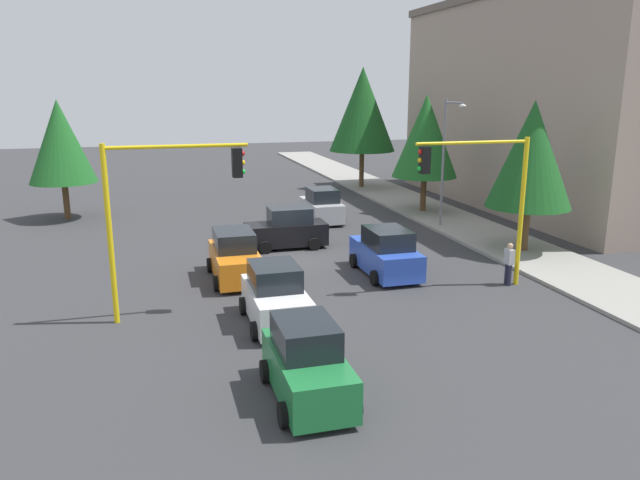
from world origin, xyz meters
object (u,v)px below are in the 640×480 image
(car_green, at_px, (307,364))
(tree_roadside_mid, at_px, (426,136))
(car_black, at_px, (287,230))
(car_blue, at_px, (386,253))
(tree_roadside_near, at_px, (531,155))
(traffic_signal_near_left, at_px, (482,184))
(street_lamp_curbside, at_px, (447,150))
(traffic_signal_near_right, at_px, (165,196))
(tree_opposite_side, at_px, (60,142))
(car_silver, at_px, (322,206))
(car_white, at_px, (276,297))
(tree_roadside_far, at_px, (363,109))
(pedestrian_crossing, at_px, (509,263))
(car_orange, at_px, (235,257))

(car_green, bearing_deg, tree_roadside_mid, 148.28)
(car_black, bearing_deg, car_blue, 28.87)
(tree_roadside_near, relative_size, car_blue, 1.70)
(traffic_signal_near_left, height_order, car_blue, traffic_signal_near_left)
(street_lamp_curbside, height_order, car_black, street_lamp_curbside)
(traffic_signal_near_right, relative_size, tree_opposite_side, 0.85)
(car_silver, bearing_deg, car_blue, -1.36)
(tree_roadside_near, bearing_deg, car_black, -110.94)
(traffic_signal_near_right, relative_size, car_green, 1.59)
(car_blue, distance_m, car_white, 6.83)
(car_green, distance_m, car_black, 14.81)
(traffic_signal_near_right, distance_m, street_lamp_curbside, 17.75)
(tree_roadside_far, distance_m, tree_roadside_near, 20.07)
(tree_opposite_side, bearing_deg, pedestrian_crossing, 45.24)
(traffic_signal_near_left, relative_size, pedestrian_crossing, 3.38)
(car_silver, bearing_deg, tree_roadside_far, 150.02)
(street_lamp_curbside, distance_m, tree_opposite_side, 21.87)
(street_lamp_curbside, relative_size, tree_roadside_near, 1.00)
(traffic_signal_near_left, distance_m, car_white, 8.88)
(tree_roadside_far, bearing_deg, car_blue, -16.85)
(traffic_signal_near_left, height_order, traffic_signal_near_right, traffic_signal_near_right)
(street_lamp_curbside, distance_m, car_orange, 14.05)
(tree_opposite_side, bearing_deg, car_silver, 71.45)
(car_black, height_order, pedestrian_crossing, car_black)
(tree_roadside_near, bearing_deg, car_blue, -79.45)
(car_green, relative_size, car_white, 0.99)
(car_silver, bearing_deg, tree_roadside_near, 38.11)
(tree_roadside_far, distance_m, car_orange, 24.42)
(car_white, bearing_deg, traffic_signal_near_left, 100.27)
(tree_roadside_far, distance_m, car_white, 28.60)
(street_lamp_curbside, relative_size, car_blue, 1.69)
(tree_roadside_near, bearing_deg, car_silver, -141.89)
(tree_roadside_far, bearing_deg, car_white, -25.13)
(tree_opposite_side, xyz_separation_m, pedestrian_crossing, (17.99, 18.14, -3.63))
(tree_roadside_near, relative_size, pedestrian_crossing, 4.13)
(tree_opposite_side, height_order, car_white, tree_opposite_side)
(traffic_signal_near_left, bearing_deg, car_orange, -112.77)
(tree_roadside_near, distance_m, car_silver, 12.28)
(car_black, distance_m, car_orange, 5.32)
(traffic_signal_near_left, xyz_separation_m, tree_opposite_side, (-18.00, -16.71, 0.47))
(traffic_signal_near_left, relative_size, tree_opposite_side, 0.83)
(car_green, bearing_deg, tree_roadside_far, 158.23)
(tree_roadside_near, relative_size, car_black, 1.82)
(tree_roadside_near, bearing_deg, car_white, -67.07)
(tree_roadside_mid, height_order, car_silver, tree_roadside_mid)
(tree_opposite_side, xyz_separation_m, car_blue, (15.39, 14.02, -3.64))
(street_lamp_curbside, xyz_separation_m, car_white, (11.09, -11.65, -3.45))
(car_green, bearing_deg, traffic_signal_near_left, 127.92)
(tree_roadside_far, bearing_deg, car_black, -30.57)
(tree_roadside_mid, xyz_separation_m, car_black, (6.00, -9.95, -3.82))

